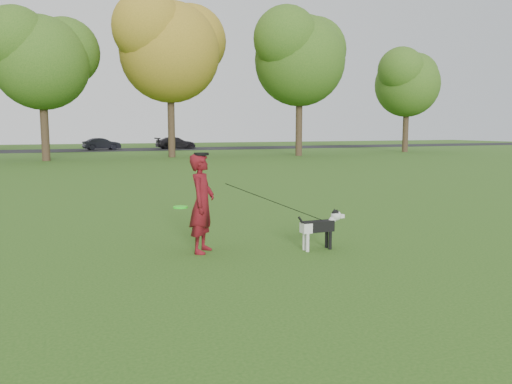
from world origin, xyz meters
name	(u,v)px	position (x,y,z in m)	size (l,w,h in m)	color
ground	(269,246)	(0.00, 0.00, 0.00)	(120.00, 120.00, 0.00)	#285116
road	(97,150)	(0.00, 40.00, 0.01)	(120.00, 7.00, 0.02)	black
man	(202,203)	(-1.17, -0.01, 0.80)	(0.58, 0.38, 1.60)	#570C11
dog	(321,225)	(0.70, -0.55, 0.41)	(0.88, 0.18, 0.67)	black
car_mid	(102,144)	(0.41, 40.00, 0.56)	(1.14, 3.27, 1.08)	black
car_right	(176,143)	(7.27, 40.00, 0.58)	(1.57, 3.87, 1.12)	#262229
man_held_items	(277,203)	(0.01, -0.31, 0.78)	(2.48, 0.66, 1.17)	#23FF20
tree_row	(85,41)	(-1.43, 26.07, 7.41)	(51.74, 8.86, 12.01)	#38281C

